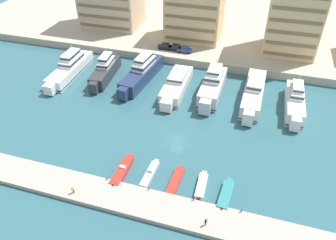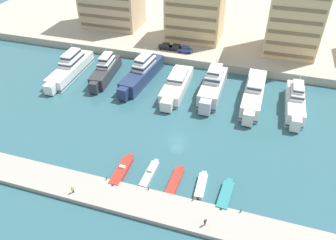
# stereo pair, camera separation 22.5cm
# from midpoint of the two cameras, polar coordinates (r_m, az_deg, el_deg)

# --- Properties ---
(ground_plane) EXTENTS (400.00, 400.00, 0.00)m
(ground_plane) POSITION_cam_midpoint_polar(r_m,az_deg,el_deg) (68.31, 1.50, -3.55)
(ground_plane) COLOR #2D5B66
(quay_promenade) EXTENTS (180.00, 70.00, 2.26)m
(quay_promenade) POSITION_cam_midpoint_polar(r_m,az_deg,el_deg) (125.40, 10.23, 16.42)
(quay_promenade) COLOR #ADA38E
(quay_promenade) RESTS_ON ground
(pier_dock) EXTENTS (120.00, 6.06, 0.86)m
(pier_dock) POSITION_cam_midpoint_polar(r_m,az_deg,el_deg) (56.34, -3.57, -14.54)
(pier_dock) COLOR #9E998E
(pier_dock) RESTS_ON ground
(yacht_white_far_left) EXTENTS (5.14, 21.87, 7.74)m
(yacht_white_far_left) POSITION_cam_midpoint_polar(r_m,az_deg,el_deg) (93.97, -16.77, 8.72)
(yacht_white_far_left) COLOR white
(yacht_white_far_left) RESTS_ON ground
(yacht_charcoal_left) EXTENTS (5.21, 17.75, 7.79)m
(yacht_charcoal_left) POSITION_cam_midpoint_polar(r_m,az_deg,el_deg) (90.26, -10.96, 8.51)
(yacht_charcoal_left) COLOR #333338
(yacht_charcoal_left) RESTS_ON ground
(yacht_navy_mid_left) EXTENTS (6.16, 21.76, 8.35)m
(yacht_navy_mid_left) POSITION_cam_midpoint_polar(r_m,az_deg,el_deg) (87.40, -4.66, 8.25)
(yacht_navy_mid_left) COLOR navy
(yacht_navy_mid_left) RESTS_ON ground
(yacht_ivory_center_left) EXTENTS (5.33, 19.58, 6.11)m
(yacht_ivory_center_left) POSITION_cam_midpoint_polar(r_m,az_deg,el_deg) (82.95, 1.38, 6.14)
(yacht_ivory_center_left) COLOR silver
(yacht_ivory_center_left) RESTS_ON ground
(yacht_silver_center) EXTENTS (4.82, 18.83, 8.61)m
(yacht_silver_center) POSITION_cam_midpoint_polar(r_m,az_deg,el_deg) (81.90, 7.69, 5.98)
(yacht_silver_center) COLOR silver
(yacht_silver_center) RESTS_ON ground
(yacht_ivory_center_right) EXTENTS (4.64, 21.80, 6.99)m
(yacht_ivory_center_right) POSITION_cam_midpoint_polar(r_m,az_deg,el_deg) (81.65, 14.58, 4.59)
(yacht_ivory_center_right) COLOR silver
(yacht_ivory_center_right) RESTS_ON ground
(yacht_white_mid_right) EXTENTS (4.18, 18.09, 7.75)m
(yacht_white_mid_right) POSITION_cam_midpoint_polar(r_m,az_deg,el_deg) (81.46, 21.16, 3.10)
(yacht_white_mid_right) COLOR white
(yacht_white_mid_right) RESTS_ON ground
(motorboat_red_far_left) EXTENTS (1.97, 8.54, 1.34)m
(motorboat_red_far_left) POSITION_cam_midpoint_polar(r_m,az_deg,el_deg) (61.87, -8.10, -8.74)
(motorboat_red_far_left) COLOR red
(motorboat_red_far_left) RESTS_ON ground
(motorboat_grey_left) EXTENTS (1.79, 7.58, 1.25)m
(motorboat_grey_left) POSITION_cam_midpoint_polar(r_m,az_deg,el_deg) (60.91, -3.27, -9.36)
(motorboat_grey_left) COLOR #9EA3A8
(motorboat_grey_left) RESTS_ON ground
(motorboat_red_mid_left) EXTENTS (1.92, 8.27, 0.81)m
(motorboat_red_mid_left) POSITION_cam_midpoint_polar(r_m,az_deg,el_deg) (59.52, 1.05, -10.81)
(motorboat_red_mid_left) COLOR red
(motorboat_red_mid_left) RESTS_ON ground
(motorboat_white_center_left) EXTENTS (1.75, 6.56, 1.01)m
(motorboat_white_center_left) POSITION_cam_midpoint_polar(r_m,az_deg,el_deg) (59.08, 5.74, -11.33)
(motorboat_white_center_left) COLOR white
(motorboat_white_center_left) RESTS_ON ground
(motorboat_teal_center) EXTENTS (2.30, 7.33, 1.03)m
(motorboat_teal_center) POSITION_cam_midpoint_polar(r_m,az_deg,el_deg) (58.29, 9.94, -12.72)
(motorboat_teal_center) COLOR teal
(motorboat_teal_center) RESTS_ON ground
(car_black_far_left) EXTENTS (4.20, 2.14, 1.80)m
(car_black_far_left) POSITION_cam_midpoint_polar(r_m,az_deg,el_deg) (99.71, -0.56, 12.75)
(car_black_far_left) COLOR black
(car_black_far_left) RESTS_ON quay_promenade
(car_black_left) EXTENTS (4.12, 1.97, 1.80)m
(car_black_left) POSITION_cam_midpoint_polar(r_m,az_deg,el_deg) (98.97, 1.27, 12.55)
(car_black_left) COLOR black
(car_black_left) RESTS_ON quay_promenade
(car_blue_mid_left) EXTENTS (4.17, 2.07, 1.80)m
(car_blue_mid_left) POSITION_cam_midpoint_polar(r_m,az_deg,el_deg) (97.87, 2.86, 12.21)
(car_blue_mid_left) COLOR #28428E
(car_blue_mid_left) RESTS_ON quay_promenade
(apartment_block_left) EXTENTS (16.85, 12.53, 19.29)m
(apartment_block_left) POSITION_cam_midpoint_polar(r_m,az_deg,el_deg) (105.25, 4.64, 18.52)
(apartment_block_left) COLOR #E0BC84
(apartment_block_left) RESTS_ON quay_promenade
(apartment_block_mid_left) EXTENTS (14.66, 13.66, 27.77)m
(apartment_block_mid_left) POSITION_cam_midpoint_polar(r_m,az_deg,el_deg) (100.88, 21.52, 17.91)
(apartment_block_mid_left) COLOR #E0BC84
(apartment_block_mid_left) RESTS_ON quay_promenade
(pedestrian_near_edge) EXTENTS (0.37, 0.55, 1.55)m
(pedestrian_near_edge) POSITION_cam_midpoint_polar(r_m,az_deg,el_deg) (52.97, 6.48, -17.13)
(pedestrian_near_edge) COLOR #282D3D
(pedestrian_near_edge) RESTS_ON pier_dock
(pedestrian_mid_deck) EXTENTS (0.34, 0.59, 1.58)m
(pedestrian_mid_deck) POSITION_cam_midpoint_polar(r_m,az_deg,el_deg) (58.87, -16.33, -11.48)
(pedestrian_mid_deck) COLOR #282D3D
(pedestrian_mid_deck) RESTS_ON pier_dock
(bollard_west) EXTENTS (0.20, 0.20, 0.61)m
(bollard_west) POSITION_cam_midpoint_polar(r_m,az_deg,el_deg) (60.07, -10.71, -9.94)
(bollard_west) COLOR #2D2D33
(bollard_west) RESTS_ON pier_dock
(bollard_west_mid) EXTENTS (0.20, 0.20, 0.61)m
(bollard_west_mid) POSITION_cam_midpoint_polar(r_m,az_deg,el_deg) (57.62, -3.49, -11.79)
(bollard_west_mid) COLOR #2D2D33
(bollard_west_mid) RESTS_ON pier_dock
(bollard_east_mid) EXTENTS (0.20, 0.20, 0.61)m
(bollard_east_mid) POSITION_cam_midpoint_polar(r_m,az_deg,el_deg) (56.18, 4.34, -13.56)
(bollard_east_mid) COLOR #2D2D33
(bollard_east_mid) RESTS_ON pier_dock
(bollard_east) EXTENTS (0.20, 0.20, 0.61)m
(bollard_east) POSITION_cam_midpoint_polar(r_m,az_deg,el_deg) (55.84, 12.54, -15.13)
(bollard_east) COLOR #2D2D33
(bollard_east) RESTS_ON pier_dock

